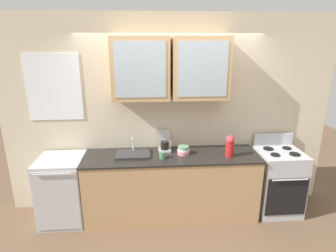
# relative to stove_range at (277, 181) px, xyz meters

# --- Properties ---
(ground_plane) EXTENTS (10.00, 10.00, 0.00)m
(ground_plane) POSITION_rel_stove_range_xyz_m (-1.54, 0.00, -0.47)
(ground_plane) COLOR brown
(back_wall_unit) EXTENTS (4.65, 0.42, 2.77)m
(back_wall_unit) POSITION_rel_stove_range_xyz_m (-1.54, 0.33, 1.07)
(back_wall_unit) COLOR beige
(back_wall_unit) RESTS_ON ground_plane
(counter) EXTENTS (2.37, 0.65, 0.92)m
(counter) POSITION_rel_stove_range_xyz_m (-1.54, 0.00, -0.01)
(counter) COLOR tan
(counter) RESTS_ON ground_plane
(stove_range) EXTENTS (0.61, 0.64, 1.10)m
(stove_range) POSITION_rel_stove_range_xyz_m (0.00, 0.00, 0.00)
(stove_range) COLOR silver
(stove_range) RESTS_ON ground_plane
(sink_faucet) EXTENTS (0.46, 0.31, 0.22)m
(sink_faucet) POSITION_rel_stove_range_xyz_m (-2.05, 0.04, 0.47)
(sink_faucet) COLOR #2D2D30
(sink_faucet) RESTS_ON counter
(bowl_stack) EXTENTS (0.17, 0.17, 0.11)m
(bowl_stack) POSITION_rel_stove_range_xyz_m (-1.37, 0.03, 0.51)
(bowl_stack) COLOR #D87F84
(bowl_stack) RESTS_ON counter
(vase) EXTENTS (0.12, 0.12, 0.30)m
(vase) POSITION_rel_stove_range_xyz_m (-0.77, -0.10, 0.60)
(vase) COLOR #B21E1E
(vase) RESTS_ON counter
(cup_near_sink) EXTENTS (0.11, 0.08, 0.08)m
(cup_near_sink) POSITION_rel_stove_range_xyz_m (-1.66, -0.09, 0.49)
(cup_near_sink) COLOR #4C7F59
(cup_near_sink) RESTS_ON counter
(dishwasher) EXTENTS (0.59, 0.64, 0.92)m
(dishwasher) POSITION_rel_stove_range_xyz_m (-3.02, -0.00, -0.01)
(dishwasher) COLOR silver
(dishwasher) RESTS_ON ground_plane
(coffee_maker) EXTENTS (0.17, 0.20, 0.29)m
(coffee_maker) POSITION_rel_stove_range_xyz_m (-1.62, 0.20, 0.56)
(coffee_maker) COLOR #B7B7BC
(coffee_maker) RESTS_ON counter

